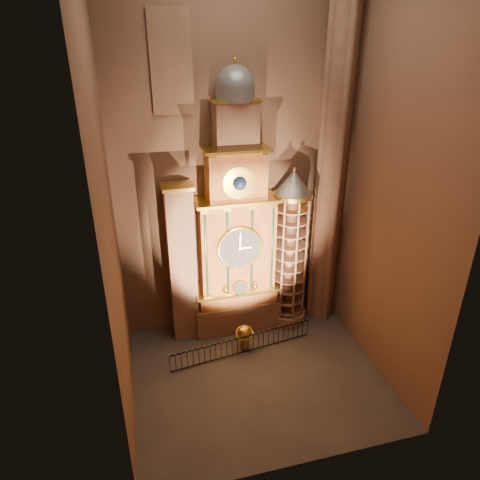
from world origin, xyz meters
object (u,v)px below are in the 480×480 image
object	(u,v)px
celestial_globe	(244,335)
iron_railing	(243,345)
stair_turret	(290,252)
portrait_tower	(182,264)
astronomical_clock	(236,236)

from	to	relation	value
celestial_globe	iron_railing	size ratio (longest dim) A/B	0.18
stair_turret	iron_railing	world-z (taller)	stair_turret
portrait_tower	celestial_globe	xyz separation A→B (m)	(3.30, -2.46, -4.20)
celestial_globe	iron_railing	xyz separation A→B (m)	(-0.23, -0.50, -0.29)
portrait_tower	celestial_globe	bearing A→B (deg)	-36.66
astronomical_clock	celestial_globe	xyz separation A→B (m)	(-0.10, -2.44, -5.73)
celestial_globe	iron_railing	bearing A→B (deg)	-114.86
portrait_tower	astronomical_clock	bearing A→B (deg)	-0.29
astronomical_clock	iron_railing	distance (m)	6.71
portrait_tower	iron_railing	xyz separation A→B (m)	(3.07, -2.96, -4.49)
portrait_tower	stair_turret	distance (m)	6.91
celestial_globe	portrait_tower	bearing A→B (deg)	143.34
stair_turret	iron_railing	size ratio (longest dim) A/B	1.20
astronomical_clock	portrait_tower	world-z (taller)	astronomical_clock
celestial_globe	iron_railing	world-z (taller)	celestial_globe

